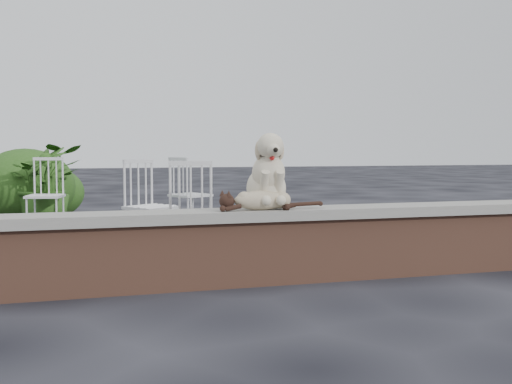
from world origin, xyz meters
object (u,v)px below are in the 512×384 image
object	(u,v)px
dog	(266,170)
potted_plant_a	(44,184)
chair_e	(190,194)
chair_b	(45,195)
chair_c	(191,212)
potted_plant_b	(47,187)
chair_a	(151,206)
cat	(262,199)

from	to	relation	value
dog	potted_plant_a	bearing A→B (deg)	115.84
dog	chair_e	distance (m)	3.23
dog	chair_e	world-z (taller)	dog
chair_b	potted_plant_a	xyz separation A→B (m)	(-0.04, 0.89, 0.09)
dog	chair_e	size ratio (longest dim) A/B	0.64
chair_b	potted_plant_a	size ratio (longest dim) A/B	0.84
potted_plant_a	chair_b	bearing A→B (deg)	-87.17
chair_b	chair_c	world-z (taller)	same
dog	chair_b	distance (m)	4.01
potted_plant_b	chair_b	bearing A→B (deg)	-89.90
chair_b	potted_plant_b	distance (m)	0.52
dog	chair_a	size ratio (longest dim) A/B	0.64
chair_c	potted_plant_a	world-z (taller)	potted_plant_a
chair_e	chair_a	world-z (taller)	same
cat	potted_plant_a	distance (m)	4.93
potted_plant_b	dog	bearing A→B (deg)	-65.92
chair_e	chair_b	distance (m)	1.82
dog	chair_c	bearing A→B (deg)	118.31
potted_plant_a	dog	bearing A→B (deg)	-67.29
dog	potted_plant_b	world-z (taller)	dog
cat	potted_plant_b	distance (m)	4.56
chair_b	dog	bearing A→B (deg)	-50.72
cat	chair_c	xyz separation A→B (m)	(-0.36, 1.08, -0.19)
cat	potted_plant_b	size ratio (longest dim) A/B	0.93
chair_c	potted_plant_a	xyz separation A→B (m)	(-1.42, 3.51, 0.09)
dog	potted_plant_b	xyz separation A→B (m)	(-1.82, 4.06, -0.34)
dog	potted_plant_a	xyz separation A→B (m)	(-1.86, 4.44, -0.32)
dog	chair_c	xyz separation A→B (m)	(-0.44, 0.93, -0.41)
chair_e	chair_a	distance (m)	1.69
cat	chair_b	world-z (taller)	chair_b
chair_a	potted_plant_a	world-z (taller)	potted_plant_a
dog	cat	size ratio (longest dim) A/B	0.60
chair_a	chair_b	bearing A→B (deg)	86.13
chair_b	chair_a	distance (m)	2.19
cat	potted_plant_a	world-z (taller)	potted_plant_a
cat	potted_plant_b	world-z (taller)	potted_plant_b
cat	chair_e	world-z (taller)	chair_e
chair_c	dog	bearing A→B (deg)	125.01
chair_b	potted_plant_a	distance (m)	0.90
cat	chair_e	size ratio (longest dim) A/B	1.06
dog	potted_plant_b	distance (m)	4.47
chair_e	potted_plant_a	world-z (taller)	potted_plant_a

